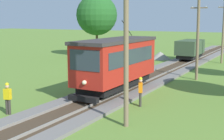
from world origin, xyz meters
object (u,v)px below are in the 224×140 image
(freight_car, at_px, (190,49))
(second_worker, at_px, (140,90))
(utility_pole_mid, at_px, (198,38))
(gravel_pile, at_px, (160,55))
(utility_pole_far, at_px, (223,31))
(tree_right_near, at_px, (97,15))
(utility_pole_near_tram, at_px, (126,41))
(track_worker, at_px, (8,97))
(red_tram, at_px, (116,62))

(freight_car, distance_m, second_worker, 21.91)
(utility_pole_mid, relative_size, second_worker, 3.89)
(freight_car, distance_m, gravel_pile, 4.16)
(utility_pole_far, xyz_separation_m, second_worker, (-0.84, -21.96, -2.84))
(gravel_pile, relative_size, tree_right_near, 0.33)
(utility_pole_near_tram, distance_m, second_worker, 4.93)
(utility_pole_far, height_order, second_worker, utility_pole_far)
(track_worker, bearing_deg, utility_pole_near_tram, -90.20)
(tree_right_near, bearing_deg, second_worker, -52.59)
(gravel_pile, height_order, track_worker, track_worker)
(utility_pole_near_tram, height_order, second_worker, utility_pole_near_tram)
(freight_car, relative_size, utility_pole_mid, 0.75)
(utility_pole_mid, xyz_separation_m, gravel_pile, (-7.77, 12.19, -3.07))
(utility_pole_mid, height_order, track_worker, utility_pole_mid)
(gravel_pile, xyz_separation_m, track_worker, (1.27, -27.11, 0.49))
(red_tram, relative_size, gravel_pile, 3.01)
(red_tram, xyz_separation_m, track_worker, (-2.74, -7.43, -1.21))
(utility_pole_far, bearing_deg, red_tram, -100.89)
(gravel_pile, xyz_separation_m, second_worker, (6.93, -22.10, 0.49))
(utility_pole_near_tram, relative_size, gravel_pile, 2.88)
(utility_pole_mid, distance_m, tree_right_near, 19.75)
(utility_pole_near_tram, height_order, gravel_pile, utility_pole_near_tram)
(second_worker, bearing_deg, red_tram, 115.61)
(utility_pole_mid, height_order, second_worker, utility_pole_mid)
(red_tram, distance_m, tree_right_near, 22.42)
(track_worker, bearing_deg, utility_pole_mid, -35.43)
(utility_pole_far, distance_m, second_worker, 22.16)
(utility_pole_near_tram, distance_m, gravel_pile, 27.16)
(second_worker, bearing_deg, tree_right_near, 102.78)
(utility_pole_near_tram, bearing_deg, second_worker, 102.90)
(tree_right_near, bearing_deg, track_worker, -68.54)
(red_tram, bearing_deg, tree_right_near, 125.23)
(utility_pole_mid, distance_m, gravel_pile, 14.78)
(track_worker, bearing_deg, tree_right_near, 9.57)
(freight_car, height_order, utility_pole_far, utility_pole_far)
(red_tram, height_order, utility_pole_mid, utility_pole_mid)
(utility_pole_far, relative_size, track_worker, 4.18)
(red_tram, xyz_separation_m, freight_car, (-0.00, 19.28, -0.64))
(utility_pole_far, xyz_separation_m, gravel_pile, (-7.77, 0.14, -3.33))
(utility_pole_mid, distance_m, utility_pole_far, 12.05)
(freight_car, xyz_separation_m, utility_pole_mid, (3.76, -11.79, 2.01))
(red_tram, height_order, freight_car, red_tram)
(second_worker, bearing_deg, utility_pole_far, 63.19)
(freight_car, xyz_separation_m, tree_right_near, (-12.76, -1.20, 4.21))
(second_worker, bearing_deg, utility_pole_mid, 60.54)
(freight_car, distance_m, utility_pole_near_tram, 25.77)
(second_worker, height_order, tree_right_near, tree_right_near)
(gravel_pile, relative_size, track_worker, 1.59)
(freight_car, relative_size, utility_pole_near_tram, 0.64)
(track_worker, bearing_deg, gravel_pile, -9.20)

